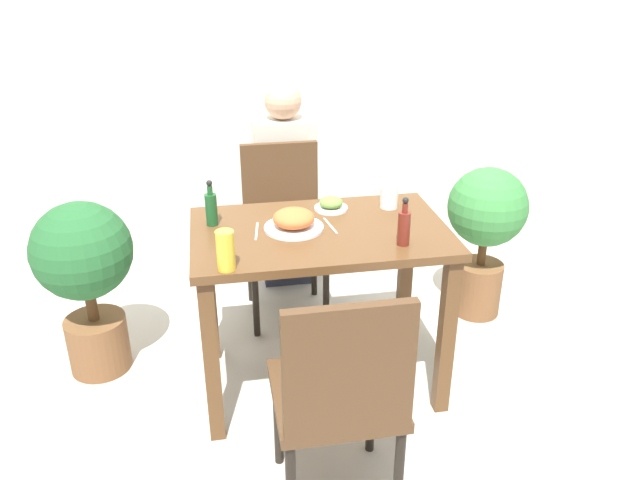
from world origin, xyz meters
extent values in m
plane|color=#B7B2A8|center=(0.00, 0.00, 0.00)|extent=(16.00, 16.00, 0.00)
cube|color=beige|center=(0.00, 1.43, 1.30)|extent=(8.00, 0.05, 2.60)
cube|color=brown|center=(0.00, 0.00, 0.75)|extent=(1.05, 0.66, 0.04)
cube|color=brown|center=(-0.47, -0.28, 0.36)|extent=(0.06, 0.06, 0.73)
cube|color=brown|center=(0.47, -0.28, 0.36)|extent=(0.06, 0.06, 0.73)
cube|color=brown|center=(-0.47, 0.28, 0.36)|extent=(0.06, 0.06, 0.73)
cube|color=brown|center=(0.47, 0.28, 0.36)|extent=(0.06, 0.06, 0.73)
cube|color=#4C331E|center=(-0.06, -0.65, 0.44)|extent=(0.42, 0.42, 0.04)
cube|color=#4C331E|center=(-0.06, -0.84, 0.68)|extent=(0.40, 0.04, 0.44)
cylinder|color=black|center=(0.12, -0.47, 0.21)|extent=(0.03, 0.03, 0.42)
cylinder|color=black|center=(-0.24, -0.47, 0.21)|extent=(0.03, 0.03, 0.42)
cylinder|color=black|center=(0.12, -0.83, 0.21)|extent=(0.03, 0.03, 0.42)
cube|color=#4C331E|center=(-0.07, 0.60, 0.44)|extent=(0.42, 0.42, 0.04)
cube|color=#4C331E|center=(-0.07, 0.79, 0.68)|extent=(0.40, 0.04, 0.44)
cylinder|color=black|center=(-0.25, 0.42, 0.21)|extent=(0.03, 0.03, 0.42)
cylinder|color=black|center=(0.11, 0.42, 0.21)|extent=(0.03, 0.03, 0.42)
cylinder|color=black|center=(-0.25, 0.78, 0.21)|extent=(0.03, 0.03, 0.42)
cylinder|color=black|center=(0.11, 0.78, 0.21)|extent=(0.03, 0.03, 0.42)
cylinder|color=white|center=(-0.11, 0.02, 0.77)|extent=(0.24, 0.24, 0.01)
ellipsoid|color=#CC6633|center=(-0.11, 0.02, 0.81)|extent=(0.17, 0.17, 0.07)
cylinder|color=white|center=(0.09, 0.20, 0.77)|extent=(0.15, 0.15, 0.01)
ellipsoid|color=olive|center=(0.09, 0.20, 0.80)|extent=(0.10, 0.10, 0.04)
cylinder|color=white|center=(0.34, 0.18, 0.81)|extent=(0.08, 0.08, 0.09)
cylinder|color=gold|center=(-0.39, -0.29, 0.84)|extent=(0.07, 0.07, 0.15)
cylinder|color=maroon|center=(0.29, -0.20, 0.83)|extent=(0.05, 0.05, 0.13)
cylinder|color=maroon|center=(0.29, -0.20, 0.92)|extent=(0.02, 0.02, 0.04)
sphere|color=black|center=(0.29, -0.20, 0.95)|extent=(0.02, 0.02, 0.02)
cylinder|color=#194C23|center=(-0.43, 0.12, 0.83)|extent=(0.05, 0.05, 0.13)
cylinder|color=#194C23|center=(-0.43, 0.12, 0.92)|extent=(0.02, 0.02, 0.04)
sphere|color=black|center=(-0.43, 0.12, 0.95)|extent=(0.02, 0.02, 0.02)
cube|color=silver|center=(-0.26, 0.02, 0.77)|extent=(0.03, 0.16, 0.00)
cube|color=silver|center=(0.05, 0.02, 0.77)|extent=(0.03, 0.16, 0.00)
cylinder|color=brown|center=(-1.00, 0.29, 0.13)|extent=(0.28, 0.28, 0.26)
cylinder|color=brown|center=(-1.00, 0.29, 0.33)|extent=(0.05, 0.05, 0.13)
sphere|color=#235B2D|center=(-1.00, 0.29, 0.61)|extent=(0.44, 0.44, 0.44)
cylinder|color=brown|center=(0.95, 0.44, 0.15)|extent=(0.25, 0.25, 0.29)
cylinder|color=brown|center=(0.95, 0.44, 0.35)|extent=(0.04, 0.04, 0.12)
sphere|color=#387F3D|center=(0.95, 0.44, 0.62)|extent=(0.41, 0.41, 0.41)
cube|color=#2D3347|center=(-0.02, 1.00, 0.23)|extent=(0.28, 0.20, 0.45)
cube|color=beige|center=(-0.02, 1.00, 0.71)|extent=(0.34, 0.22, 0.52)
sphere|color=tan|center=(-0.02, 1.00, 1.07)|extent=(0.20, 0.20, 0.20)
camera|label=1|loc=(-0.42, -2.29, 1.81)|focal=35.00mm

